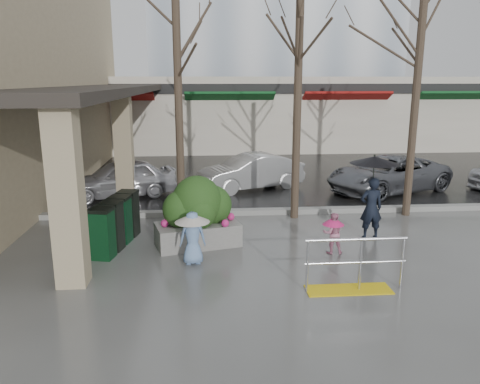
{
  "coord_description": "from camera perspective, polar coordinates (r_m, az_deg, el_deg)",
  "views": [
    {
      "loc": [
        -1.37,
        -9.1,
        3.84
      ],
      "look_at": [
        -0.53,
        1.42,
        1.3
      ],
      "focal_mm": 35.0,
      "sensor_mm": 36.0,
      "label": 1
    }
  ],
  "objects": [
    {
      "name": "ground",
      "position": [
        9.97,
        3.75,
        -9.14
      ],
      "size": [
        120.0,
        120.0,
        0.0
      ],
      "primitive_type": "plane",
      "color": "#51514F",
      "rests_on": "ground"
    },
    {
      "name": "street_asphalt",
      "position": [
        31.37,
        -2.0,
        6.48
      ],
      "size": [
        120.0,
        36.0,
        0.01
      ],
      "primitive_type": "cube",
      "color": "black",
      "rests_on": "ground"
    },
    {
      "name": "curb",
      "position": [
        13.7,
        1.38,
        -2.43
      ],
      "size": [
        120.0,
        0.3,
        0.15
      ],
      "primitive_type": "cube",
      "color": "gray",
      "rests_on": "ground"
    },
    {
      "name": "canopy_slab",
      "position": [
        17.45,
        -16.25,
        12.29
      ],
      "size": [
        2.8,
        18.0,
        0.25
      ],
      "primitive_type": "cube",
      "color": "#2D2823",
      "rests_on": "pillar_front"
    },
    {
      "name": "pillar_front",
      "position": [
        9.21,
        -20.36,
        -0.44
      ],
      "size": [
        0.55,
        0.55,
        3.5
      ],
      "primitive_type": "cube",
      "color": "tan",
      "rests_on": "ground"
    },
    {
      "name": "pillar_back",
      "position": [
        15.46,
        -13.97,
        5.35
      ],
      "size": [
        0.55,
        0.55,
        3.5
      ],
      "primitive_type": "cube",
      "color": "tan",
      "rests_on": "ground"
    },
    {
      "name": "storefront_row",
      "position": [
        27.34,
        2.61,
        9.67
      ],
      "size": [
        34.0,
        6.74,
        4.0
      ],
      "color": "beige",
      "rests_on": "ground"
    },
    {
      "name": "handrail",
      "position": [
        9.05,
        13.57,
        -9.38
      ],
      "size": [
        1.9,
        0.5,
        1.03
      ],
      "color": "yellow",
      "rests_on": "ground"
    },
    {
      "name": "tree_west",
      "position": [
        12.78,
        -7.76,
        18.99
      ],
      "size": [
        3.2,
        3.2,
        6.8
      ],
      "color": "#382B21",
      "rests_on": "ground"
    },
    {
      "name": "tree_midwest",
      "position": [
        13.04,
        7.28,
        19.56
      ],
      "size": [
        3.2,
        3.2,
        7.0
      ],
      "color": "#382B21",
      "rests_on": "ground"
    },
    {
      "name": "tree_mideast",
      "position": [
        14.03,
        21.16,
        16.83
      ],
      "size": [
        3.2,
        3.2,
        6.5
      ],
      "color": "#382B21",
      "rests_on": "ground"
    },
    {
      "name": "woman",
      "position": [
        11.8,
        15.85,
        0.51
      ],
      "size": [
        1.16,
        1.16,
        2.11
      ],
      "rotation": [
        0.0,
        0.0,
        3.17
      ],
      "color": "black",
      "rests_on": "ground"
    },
    {
      "name": "child_pink",
      "position": [
        10.76,
        11.27,
        -4.62
      ],
      "size": [
        0.49,
        0.49,
        0.95
      ],
      "rotation": [
        0.0,
        0.0,
        3.09
      ],
      "color": "#CE7E9D",
      "rests_on": "ground"
    },
    {
      "name": "child_blue",
      "position": [
        9.96,
        -5.81,
        -4.87
      ],
      "size": [
        0.75,
        0.75,
        1.15
      ],
      "rotation": [
        0.0,
        0.0,
        3.22
      ],
      "color": "#6E91C3",
      "rests_on": "ground"
    },
    {
      "name": "planter",
      "position": [
        11.04,
        -5.19,
        -2.49
      ],
      "size": [
        2.1,
        1.41,
        1.68
      ],
      "rotation": [
        0.0,
        0.0,
        0.25
      ],
      "color": "gray",
      "rests_on": "ground"
    },
    {
      "name": "news_boxes",
      "position": [
        11.38,
        -14.84,
        -3.61
      ],
      "size": [
        0.87,
        2.1,
        1.15
      ],
      "rotation": [
        0.0,
        0.0,
        -0.21
      ],
      "color": "#0D3A1C",
      "rests_on": "ground"
    },
    {
      "name": "car_a",
      "position": [
        16.11,
        -14.43,
        1.6
      ],
      "size": [
        3.98,
        2.61,
        1.26
      ],
      "primitive_type": "imported",
      "rotation": [
        0.0,
        0.0,
        -1.24
      ],
      "color": "silver",
      "rests_on": "ground"
    },
    {
      "name": "car_b",
      "position": [
        16.75,
        1.31,
        2.47
      ],
      "size": [
        4.04,
        2.71,
        1.26
      ],
      "primitive_type": "imported",
      "rotation": [
        0.0,
        0.0,
        -1.17
      ],
      "color": "beige",
      "rests_on": "ground"
    },
    {
      "name": "car_c",
      "position": [
        17.18,
        17.61,
        2.11
      ],
      "size": [
        4.99,
        3.72,
        1.26
      ],
      "primitive_type": "imported",
      "rotation": [
        0.0,
        0.0,
        -1.16
      ],
      "color": "slate",
      "rests_on": "ground"
    }
  ]
}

